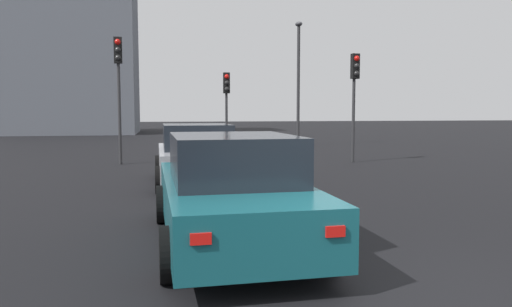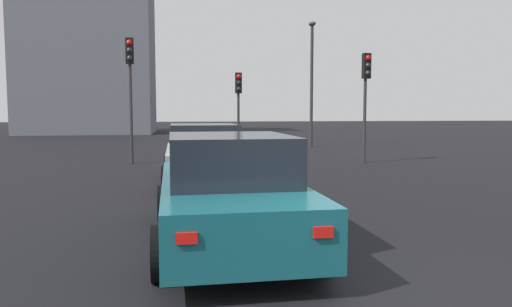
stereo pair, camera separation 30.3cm
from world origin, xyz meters
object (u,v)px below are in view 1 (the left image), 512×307
(traffic_light_far_left, at_px, (119,74))
(traffic_light_near_left, at_px, (227,95))
(car_teal_right_second, at_px, (231,192))
(traffic_light_near_right, at_px, (355,85))
(car_silver_right_lead, at_px, (196,155))
(street_lamp_kerbside, at_px, (298,73))

(traffic_light_far_left, bearing_deg, traffic_light_near_left, 126.54)
(traffic_light_far_left, bearing_deg, car_teal_right_second, 8.92)
(traffic_light_near_right, xyz_separation_m, traffic_light_far_left, (0.88, 8.38, 0.34))
(car_teal_right_second, height_order, traffic_light_far_left, traffic_light_far_left)
(traffic_light_near_left, relative_size, traffic_light_near_right, 0.90)
(car_silver_right_lead, relative_size, traffic_light_near_left, 1.25)
(traffic_light_near_right, bearing_deg, traffic_light_far_left, -103.71)
(traffic_light_far_left, height_order, street_lamp_kerbside, street_lamp_kerbside)
(car_silver_right_lead, bearing_deg, street_lamp_kerbside, -27.36)
(car_silver_right_lead, bearing_deg, traffic_light_near_right, -55.91)
(street_lamp_kerbside, bearing_deg, traffic_light_far_left, 130.82)
(traffic_light_near_left, height_order, traffic_light_far_left, traffic_light_far_left)
(street_lamp_kerbside, bearing_deg, traffic_light_near_right, 178.88)
(car_teal_right_second, height_order, traffic_light_near_right, traffic_light_near_right)
(car_silver_right_lead, bearing_deg, traffic_light_far_left, 23.74)
(traffic_light_near_right, xyz_separation_m, street_lamp_kerbside, (8.25, -0.16, 1.06))
(car_teal_right_second, height_order, street_lamp_kerbside, street_lamp_kerbside)
(car_silver_right_lead, xyz_separation_m, traffic_light_far_left, (5.11, 2.36, 2.43))
(street_lamp_kerbside, bearing_deg, traffic_light_near_left, 131.29)
(traffic_light_near_right, distance_m, street_lamp_kerbside, 8.32)
(car_teal_right_second, relative_size, traffic_light_near_right, 1.23)
(traffic_light_near_right, bearing_deg, car_teal_right_second, -38.04)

